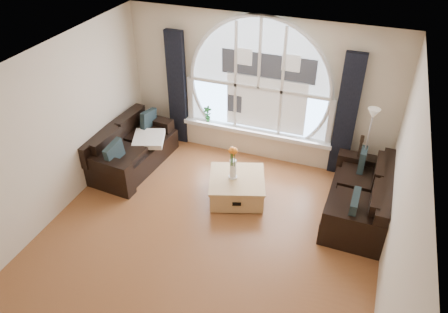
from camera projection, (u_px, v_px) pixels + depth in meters
ground at (203, 246)px, 6.52m from camera, size 5.00×5.50×0.01m
ceiling at (197, 79)px, 5.00m from camera, size 5.00×5.50×0.01m
wall_back at (259, 89)px, 7.89m from camera, size 5.00×0.01×2.70m
wall_left at (46, 139)px, 6.47m from camera, size 0.01×5.50×2.70m
wall_right at (399, 218)px, 5.05m from camera, size 0.01×5.50×2.70m
attic_slope at (390, 140)px, 4.57m from camera, size 0.92×5.50×0.72m
arched_window at (259, 76)px, 7.72m from camera, size 2.60×0.06×2.15m
window_sill at (256, 132)px, 8.29m from camera, size 2.90×0.22×0.08m
window_frame at (259, 76)px, 7.69m from camera, size 2.76×0.08×2.15m
neighbor_house at (267, 84)px, 7.73m from camera, size 1.70×0.02×1.50m
curtain_left at (177, 89)px, 8.37m from camera, size 0.35×0.12×2.30m
curtain_right at (346, 117)px, 7.46m from camera, size 0.35×0.12×2.30m
sofa_left at (132, 147)px, 8.04m from camera, size 1.06×1.89×0.81m
sofa_right at (359, 195)px, 6.88m from camera, size 0.95×1.84×0.81m
coffee_chest at (237, 187)px, 7.34m from camera, size 1.16×1.16×0.45m
throw_blanket at (149, 139)px, 8.09m from camera, size 0.70×0.70×0.10m
vase_flowers at (233, 158)px, 7.03m from camera, size 0.24×0.24×0.70m
floor_lamp at (365, 152)px, 7.19m from camera, size 0.24×0.24×1.60m
guitar at (358, 159)px, 7.50m from camera, size 0.36×0.24×1.06m
potted_plant at (208, 114)px, 8.46m from camera, size 0.17×0.12×0.32m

